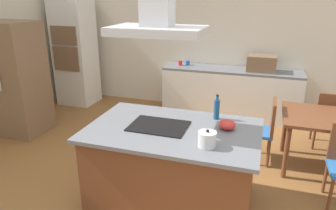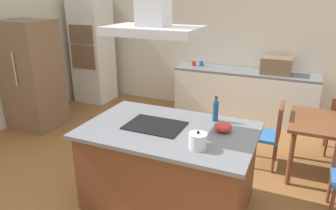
{
  "view_description": "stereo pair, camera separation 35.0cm",
  "coord_description": "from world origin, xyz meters",
  "px_view_note": "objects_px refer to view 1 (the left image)",
  "views": [
    {
      "loc": [
        0.86,
        -2.84,
        2.23
      ],
      "look_at": [
        -0.18,
        0.4,
        1.0
      ],
      "focal_mm": 33.37,
      "sensor_mm": 36.0,
      "label": 1
    },
    {
      "loc": [
        1.18,
        -2.72,
        2.23
      ],
      "look_at": [
        -0.18,
        0.4,
        1.0
      ],
      "focal_mm": 33.37,
      "sensor_mm": 36.0,
      "label": 2
    }
  ],
  "objects_px": {
    "countertop_microwave": "(262,63)",
    "chair_facing_back_wall": "(330,117)",
    "mixing_bowl": "(227,125)",
    "coffee_mug_blue": "(188,63)",
    "cooktop": "(159,126)",
    "olive_oil_bottle": "(217,109)",
    "range_hood": "(157,7)",
    "refrigerator": "(16,79)",
    "tea_kettle": "(207,139)",
    "coffee_mug_red": "(180,63)",
    "chair_at_left_end": "(264,127)",
    "wall_oven_stack": "(75,51)"
  },
  "relations": [
    {
      "from": "olive_oil_bottle",
      "to": "mixing_bowl",
      "type": "xyz_separation_m",
      "value": [
        0.15,
        -0.24,
        -0.07
      ]
    },
    {
      "from": "cooktop",
      "to": "range_hood",
      "type": "distance_m",
      "value": 1.2
    },
    {
      "from": "cooktop",
      "to": "chair_facing_back_wall",
      "type": "distance_m",
      "value": 2.8
    },
    {
      "from": "olive_oil_bottle",
      "to": "mixing_bowl",
      "type": "relative_size",
      "value": 1.59
    },
    {
      "from": "olive_oil_bottle",
      "to": "wall_oven_stack",
      "type": "relative_size",
      "value": 0.13
    },
    {
      "from": "refrigerator",
      "to": "cooktop",
      "type": "bearing_deg",
      "value": -20.51
    },
    {
      "from": "chair_at_left_end",
      "to": "refrigerator",
      "type": "bearing_deg",
      "value": -176.91
    },
    {
      "from": "olive_oil_bottle",
      "to": "chair_at_left_end",
      "type": "bearing_deg",
      "value": 58.66
    },
    {
      "from": "coffee_mug_red",
      "to": "wall_oven_stack",
      "type": "relative_size",
      "value": 0.04
    },
    {
      "from": "tea_kettle",
      "to": "chair_facing_back_wall",
      "type": "xyz_separation_m",
      "value": [
        1.41,
        2.22,
        -0.46
      ]
    },
    {
      "from": "tea_kettle",
      "to": "coffee_mug_blue",
      "type": "height_order",
      "value": "tea_kettle"
    },
    {
      "from": "refrigerator",
      "to": "tea_kettle",
      "type": "bearing_deg",
      "value": -21.6
    },
    {
      "from": "cooktop",
      "to": "tea_kettle",
      "type": "xyz_separation_m",
      "value": [
        0.57,
        -0.29,
        0.07
      ]
    },
    {
      "from": "mixing_bowl",
      "to": "coffee_mug_blue",
      "type": "relative_size",
      "value": 1.97
    },
    {
      "from": "refrigerator",
      "to": "chair_facing_back_wall",
      "type": "bearing_deg",
      "value": 10.32
    },
    {
      "from": "coffee_mug_blue",
      "to": "chair_facing_back_wall",
      "type": "bearing_deg",
      "value": -22.73
    },
    {
      "from": "olive_oil_bottle",
      "to": "chair_facing_back_wall",
      "type": "bearing_deg",
      "value": 46.71
    },
    {
      "from": "coffee_mug_red",
      "to": "cooktop",
      "type": "bearing_deg",
      "value": -78.73
    },
    {
      "from": "olive_oil_bottle",
      "to": "coffee_mug_red",
      "type": "relative_size",
      "value": 3.13
    },
    {
      "from": "countertop_microwave",
      "to": "range_hood",
      "type": "distance_m",
      "value": 3.21
    },
    {
      "from": "tea_kettle",
      "to": "coffee_mug_red",
      "type": "height_order",
      "value": "tea_kettle"
    },
    {
      "from": "chair_facing_back_wall",
      "to": "coffee_mug_red",
      "type": "bearing_deg",
      "value": 159.37
    },
    {
      "from": "mixing_bowl",
      "to": "wall_oven_stack",
      "type": "distance_m",
      "value": 4.25
    },
    {
      "from": "coffee_mug_blue",
      "to": "range_hood",
      "type": "relative_size",
      "value": 0.1
    },
    {
      "from": "coffee_mug_blue",
      "to": "chair_facing_back_wall",
      "type": "relative_size",
      "value": 0.1
    },
    {
      "from": "countertop_microwave",
      "to": "range_hood",
      "type": "relative_size",
      "value": 0.56
    },
    {
      "from": "mixing_bowl",
      "to": "coffee_mug_blue",
      "type": "distance_m",
      "value": 3.01
    },
    {
      "from": "countertop_microwave",
      "to": "chair_facing_back_wall",
      "type": "distance_m",
      "value": 1.52
    },
    {
      "from": "refrigerator",
      "to": "countertop_microwave",
      "type": "bearing_deg",
      "value": 25.93
    },
    {
      "from": "wall_oven_stack",
      "to": "coffee_mug_red",
      "type": "bearing_deg",
      "value": 6.56
    },
    {
      "from": "mixing_bowl",
      "to": "countertop_microwave",
      "type": "relative_size",
      "value": 0.35
    },
    {
      "from": "cooktop",
      "to": "coffee_mug_blue",
      "type": "bearing_deg",
      "value": 98.52
    },
    {
      "from": "countertop_microwave",
      "to": "chair_facing_back_wall",
      "type": "xyz_separation_m",
      "value": [
        1.05,
        -0.95,
        -0.53
      ]
    },
    {
      "from": "cooktop",
      "to": "countertop_microwave",
      "type": "bearing_deg",
      "value": 72.09
    },
    {
      "from": "countertop_microwave",
      "to": "refrigerator",
      "type": "height_order",
      "value": "refrigerator"
    },
    {
      "from": "coffee_mug_blue",
      "to": "olive_oil_bottle",
      "type": "bearing_deg",
      "value": -68.9
    },
    {
      "from": "wall_oven_stack",
      "to": "mixing_bowl",
      "type": "bearing_deg",
      "value": -35.95
    },
    {
      "from": "range_hood",
      "to": "mixing_bowl",
      "type": "bearing_deg",
      "value": 12.65
    },
    {
      "from": "olive_oil_bottle",
      "to": "coffee_mug_red",
      "type": "distance_m",
      "value": 2.74
    },
    {
      "from": "olive_oil_bottle",
      "to": "chair_facing_back_wall",
      "type": "xyz_separation_m",
      "value": [
        1.44,
        1.53,
        -0.51
      ]
    },
    {
      "from": "countertop_microwave",
      "to": "coffee_mug_red",
      "type": "distance_m",
      "value": 1.51
    },
    {
      "from": "cooktop",
      "to": "mixing_bowl",
      "type": "bearing_deg",
      "value": 12.65
    },
    {
      "from": "mixing_bowl",
      "to": "countertop_microwave",
      "type": "bearing_deg",
      "value": 85.02
    },
    {
      "from": "chair_facing_back_wall",
      "to": "range_hood",
      "type": "xyz_separation_m",
      "value": [
        -1.99,
        -1.93,
        1.59
      ]
    },
    {
      "from": "refrigerator",
      "to": "chair_facing_back_wall",
      "type": "relative_size",
      "value": 2.04
    },
    {
      "from": "coffee_mug_red",
      "to": "range_hood",
      "type": "height_order",
      "value": "range_hood"
    },
    {
      "from": "wall_oven_stack",
      "to": "range_hood",
      "type": "height_order",
      "value": "range_hood"
    },
    {
      "from": "coffee_mug_blue",
      "to": "chair_at_left_end",
      "type": "bearing_deg",
      "value": -48.05
    },
    {
      "from": "coffee_mug_blue",
      "to": "chair_facing_back_wall",
      "type": "distance_m",
      "value": 2.67
    },
    {
      "from": "countertop_microwave",
      "to": "chair_at_left_end",
      "type": "xyz_separation_m",
      "value": [
        0.14,
        -1.61,
        -0.53
      ]
    }
  ]
}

